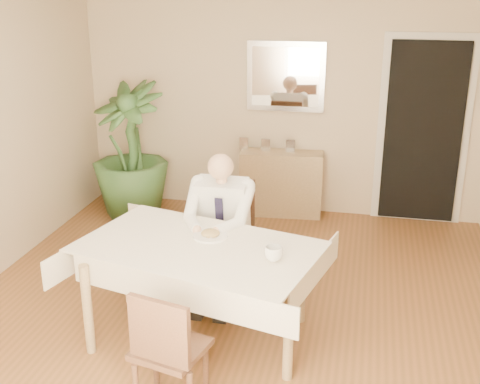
% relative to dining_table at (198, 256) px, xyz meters
% --- Properties ---
extents(room, '(5.00, 5.02, 2.60)m').
position_rel_dining_table_xyz_m(room, '(0.17, 0.30, 0.63)').
color(room, brown).
rests_on(room, ground).
extents(window, '(1.34, 0.04, 1.44)m').
position_rel_dining_table_xyz_m(window, '(0.17, -2.17, 0.78)').
color(window, beige).
rests_on(window, room).
extents(doorway, '(0.96, 0.07, 2.10)m').
position_rel_dining_table_xyz_m(doorway, '(1.72, 2.76, 0.33)').
color(doorway, beige).
rests_on(doorway, ground).
extents(mirror, '(0.86, 0.04, 0.76)m').
position_rel_dining_table_xyz_m(mirror, '(0.22, 2.77, 0.88)').
color(mirror, silver).
rests_on(mirror, room).
extents(dining_table, '(1.96, 1.43, 0.75)m').
position_rel_dining_table_xyz_m(dining_table, '(0.00, 0.00, 0.00)').
color(dining_table, '#A4875A').
rests_on(dining_table, ground).
extents(chair_far, '(0.46, 0.46, 0.94)m').
position_rel_dining_table_xyz_m(chair_far, '(-0.00, 0.89, -0.14)').
color(chair_far, '#492E1E').
rests_on(chair_far, ground).
extents(chair_near, '(0.48, 0.49, 0.85)m').
position_rel_dining_table_xyz_m(chair_near, '(0.04, -0.86, -0.19)').
color(chair_near, '#492E1E').
rests_on(chair_near, ground).
extents(seated_man, '(0.48, 0.72, 1.24)m').
position_rel_dining_table_xyz_m(seated_man, '(-0.00, 0.59, 0.02)').
color(seated_man, white).
rests_on(seated_man, ground).
extents(plate, '(0.26, 0.26, 0.02)m').
position_rel_dining_table_xyz_m(plate, '(0.05, 0.17, 0.09)').
color(plate, white).
rests_on(plate, dining_table).
extents(food, '(0.14, 0.14, 0.06)m').
position_rel_dining_table_xyz_m(food, '(0.05, 0.17, 0.11)').
color(food, olive).
rests_on(food, dining_table).
extents(knife, '(0.01, 0.13, 0.01)m').
position_rel_dining_table_xyz_m(knife, '(0.09, 0.11, 0.11)').
color(knife, silver).
rests_on(knife, dining_table).
extents(fork, '(0.01, 0.13, 0.01)m').
position_rel_dining_table_xyz_m(fork, '(0.01, 0.11, 0.11)').
color(fork, silver).
rests_on(fork, dining_table).
extents(coffee_mug, '(0.15, 0.15, 0.10)m').
position_rel_dining_table_xyz_m(coffee_mug, '(0.57, -0.12, 0.13)').
color(coffee_mug, white).
rests_on(coffee_mug, dining_table).
extents(sideboard, '(0.94, 0.38, 0.74)m').
position_rel_dining_table_xyz_m(sideboard, '(0.22, 2.62, -0.30)').
color(sideboard, '#A4875A').
rests_on(sideboard, ground).
extents(photo_frame_left, '(0.10, 0.02, 0.14)m').
position_rel_dining_table_xyz_m(photo_frame_left, '(-0.22, 2.65, 0.14)').
color(photo_frame_left, silver).
rests_on(photo_frame_left, sideboard).
extents(photo_frame_center, '(0.10, 0.02, 0.14)m').
position_rel_dining_table_xyz_m(photo_frame_center, '(0.03, 2.63, 0.14)').
color(photo_frame_center, silver).
rests_on(photo_frame_center, sideboard).
extents(photo_frame_right, '(0.10, 0.02, 0.14)m').
position_rel_dining_table_xyz_m(photo_frame_right, '(0.31, 2.66, 0.14)').
color(photo_frame_right, silver).
rests_on(photo_frame_right, sideboard).
extents(potted_palm, '(1.11, 1.11, 1.51)m').
position_rel_dining_table_xyz_m(potted_palm, '(-1.45, 2.28, 0.09)').
color(potted_palm, '#2D5125').
rests_on(potted_palm, ground).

